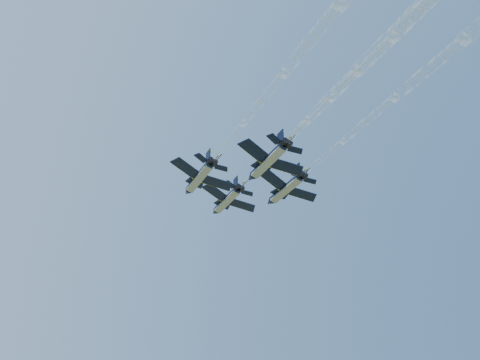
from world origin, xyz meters
TOP-DOWN VIEW (x-y plane):
  - jet_lead at (0.44, 11.08)m, footprint 12.55×17.82m
  - jet_left at (-13.19, 2.14)m, footprint 12.55×17.82m
  - jet_right at (5.84, -3.26)m, footprint 12.55×17.82m
  - jet_slot at (-7.83, -13.28)m, footprint 12.55×17.82m
  - smoke_trail_lead at (-12.22, -34.65)m, footprint 18.25×59.43m
  - smoke_trail_left at (-25.85, -43.59)m, footprint 18.25×59.43m
  - smoke_trail_right at (-6.82, -48.99)m, footprint 18.25×59.43m
  - smoke_trail_slot at (-20.49, -59.00)m, footprint 18.25×59.43m

SIDE VIEW (x-z plane):
  - jet_lead at x=0.44m, z-range 98.00..103.50m
  - jet_left at x=-13.19m, z-range 98.00..103.50m
  - jet_right at x=5.84m, z-range 98.00..103.50m
  - jet_slot at x=-7.83m, z-range 98.00..103.50m
  - smoke_trail_lead at x=-12.22m, z-range 99.39..102.19m
  - smoke_trail_left at x=-25.85m, z-range 99.39..102.19m
  - smoke_trail_right at x=-6.82m, z-range 99.39..102.19m
  - smoke_trail_slot at x=-20.49m, z-range 99.39..102.19m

